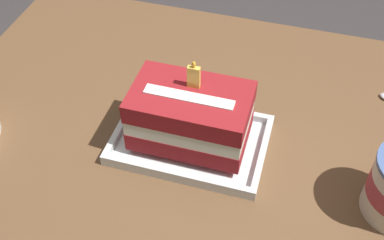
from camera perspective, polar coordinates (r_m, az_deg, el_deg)
name	(u,v)px	position (r m, az deg, el deg)	size (l,w,h in m)	color
dining_table	(193,148)	(1.07, 0.15, -3.34)	(1.09, 0.78, 0.69)	brown
foil_tray	(191,141)	(0.94, -0.17, -2.56)	(0.30, 0.20, 0.02)	silver
birthday_cake	(191,115)	(0.89, -0.18, 0.55)	(0.22, 0.14, 0.17)	maroon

